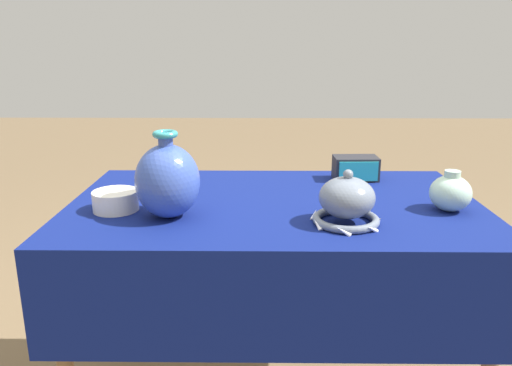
# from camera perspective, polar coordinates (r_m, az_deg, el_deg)

# --- Properties ---
(display_table) EXTENTS (1.27, 0.77, 0.77)m
(display_table) POSITION_cam_1_polar(r_m,az_deg,el_deg) (1.56, 2.15, -5.05)
(display_table) COLOR olive
(display_table) RESTS_ON ground_plane
(vase_tall_bulbous) EXTENTS (0.18, 0.18, 0.25)m
(vase_tall_bulbous) POSITION_cam_1_polar(r_m,az_deg,el_deg) (1.41, -10.08, 0.30)
(vase_tall_bulbous) COLOR #3851A8
(vase_tall_bulbous) RESTS_ON display_table
(vase_dome_bell) EXTENTS (0.19, 0.20, 0.16)m
(vase_dome_bell) POSITION_cam_1_polar(r_m,az_deg,el_deg) (1.37, 10.32, -2.20)
(vase_dome_bell) COLOR slate
(vase_dome_bell) RESTS_ON display_table
(mosaic_tile_box) EXTENTS (0.16, 0.11, 0.08)m
(mosaic_tile_box) POSITION_cam_1_polar(r_m,az_deg,el_deg) (1.83, 11.31, 1.67)
(mosaic_tile_box) COLOR #232328
(mosaic_tile_box) RESTS_ON display_table
(jar_round_celadon) EXTENTS (0.12, 0.12, 0.12)m
(jar_round_celadon) POSITION_cam_1_polar(r_m,az_deg,el_deg) (1.56, 21.34, -1.05)
(jar_round_celadon) COLOR #A8CCB7
(jar_round_celadon) RESTS_ON display_table
(pot_squat_ivory) EXTENTS (0.13, 0.13, 0.06)m
(pot_squat_ivory) POSITION_cam_1_polar(r_m,az_deg,el_deg) (1.52, -15.76, -1.95)
(pot_squat_ivory) COLOR white
(pot_squat_ivory) RESTS_ON display_table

